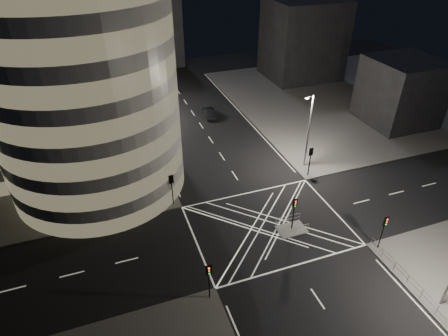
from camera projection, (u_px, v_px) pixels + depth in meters
name	position (u px, v px, depth m)	size (l,w,h in m)	color
ground	(268.00, 225.00, 40.22)	(120.00, 120.00, 0.00)	black
sidewalk_far_left	(2.00, 150.00, 53.27)	(42.00, 42.00, 0.15)	#53504E
sidewalk_far_right	(347.00, 97.00, 69.55)	(42.00, 42.00, 0.15)	#53504E
central_island	(291.00, 229.00, 39.56)	(3.00, 2.00, 0.15)	slate
office_tower_curved	(37.00, 77.00, 42.17)	(30.00, 29.00, 27.20)	gray
office_block_rear	(40.00, 40.00, 60.93)	(24.00, 16.00, 22.00)	gray
building_right_far	(303.00, 39.00, 74.76)	(14.00, 12.00, 15.00)	black
building_right_near	(401.00, 91.00, 58.39)	(10.00, 10.00, 10.00)	black
building_far_end	(137.00, 24.00, 79.75)	(18.00, 8.00, 18.00)	black
tree_a	(151.00, 163.00, 41.73)	(3.81, 3.81, 6.82)	black
tree_b	(142.00, 139.00, 46.46)	(5.23, 5.23, 7.61)	black
tree_c	(135.00, 118.00, 51.12)	(3.64, 3.64, 6.81)	black
tree_d	(129.00, 99.00, 55.62)	(4.62, 4.62, 7.76)	black
tree_e	(124.00, 89.00, 60.69)	(4.13, 4.13, 6.84)	black
traffic_signal_fl	(172.00, 184.00, 41.49)	(0.55, 0.22, 4.00)	black
traffic_signal_nl	(209.00, 276.00, 30.80)	(0.55, 0.22, 4.00)	black
traffic_signal_fr	(310.00, 156.00, 46.43)	(0.55, 0.22, 4.00)	black
traffic_signal_nr	(384.00, 227.00, 35.74)	(0.55, 0.22, 4.00)	black
traffic_signal_island	(294.00, 209.00, 38.00)	(0.55, 0.22, 4.00)	black
street_lamp_left_near	(155.00, 143.00, 43.96)	(1.25, 0.25, 10.00)	slate
street_lamp_left_far	(133.00, 89.00, 58.11)	(1.25, 0.25, 10.00)	slate
street_lamp_right_far	(308.00, 129.00, 46.90)	(1.25, 0.25, 10.00)	slate
railing_near_right	(415.00, 286.00, 32.61)	(0.06, 11.70, 1.10)	slate
railing_island_south	(296.00, 230.00, 38.51)	(2.80, 0.06, 1.10)	slate
railing_island_north	(288.00, 220.00, 39.93)	(2.80, 0.06, 1.10)	slate
sedan	(209.00, 113.00, 62.24)	(1.55, 4.44, 1.46)	black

